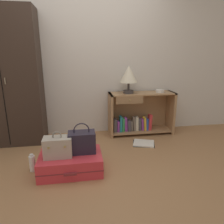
{
  "coord_description": "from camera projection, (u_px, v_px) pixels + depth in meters",
  "views": [
    {
      "loc": [
        -0.15,
        -2.08,
        1.37
      ],
      "look_at": [
        0.31,
        0.76,
        0.55
      ],
      "focal_mm": 33.27,
      "sensor_mm": 36.0,
      "label": 1
    }
  ],
  "objects": [
    {
      "name": "ground_plane",
      "position": [
        96.0,
        177.0,
        2.38
      ],
      "size": [
        9.0,
        9.0,
        0.0
      ],
      "primitive_type": "plane",
      "color": "#9E7047"
    },
    {
      "name": "back_wall",
      "position": [
        87.0,
        57.0,
        3.45
      ],
      "size": [
        6.4,
        0.1,
        2.6
      ],
      "primitive_type": "cube",
      "color": "beige",
      "rests_on": "ground_plane"
    },
    {
      "name": "wardrobe",
      "position": [
        7.0,
        79.0,
        3.06
      ],
      "size": [
        0.98,
        0.47,
        2.0
      ],
      "color": "#33261E",
      "rests_on": "ground_plane"
    },
    {
      "name": "bookshelf",
      "position": [
        139.0,
        114.0,
        3.61
      ],
      "size": [
        1.12,
        0.36,
        0.73
      ],
      "color": "#A37A51",
      "rests_on": "ground_plane"
    },
    {
      "name": "table_lamp",
      "position": [
        129.0,
        75.0,
        3.37
      ],
      "size": [
        0.29,
        0.29,
        0.45
      ],
      "color": "#3D3838",
      "rests_on": "bookshelf"
    },
    {
      "name": "bowl",
      "position": [
        160.0,
        91.0,
        3.53
      ],
      "size": [
        0.15,
        0.15,
        0.04
      ],
      "primitive_type": "cylinder",
      "color": "silver",
      "rests_on": "bookshelf"
    },
    {
      "name": "suitcase_large",
      "position": [
        71.0,
        163.0,
        2.47
      ],
      "size": [
        0.74,
        0.49,
        0.22
      ],
      "color": "#D1333D",
      "rests_on": "ground_plane"
    },
    {
      "name": "train_case",
      "position": [
        58.0,
        147.0,
        2.36
      ],
      "size": [
        0.32,
        0.19,
        0.31
      ],
      "color": "#A89E8E",
      "rests_on": "suitcase_large"
    },
    {
      "name": "handbag",
      "position": [
        82.0,
        142.0,
        2.47
      ],
      "size": [
        0.32,
        0.19,
        0.37
      ],
      "color": "#231E2D",
      "rests_on": "suitcase_large"
    },
    {
      "name": "bottle",
      "position": [
        32.0,
        163.0,
        2.48
      ],
      "size": [
        0.07,
        0.07,
        0.22
      ],
      "color": "white",
      "rests_on": "ground_plane"
    },
    {
      "name": "open_book_on_floor",
      "position": [
        144.0,
        143.0,
        3.25
      ],
      "size": [
        0.4,
        0.36,
        0.02
      ],
      "color": "white",
      "rests_on": "ground_plane"
    }
  ]
}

